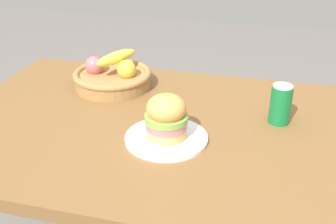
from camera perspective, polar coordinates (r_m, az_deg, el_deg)
The scene contains 5 objects.
dining_table at distance 1.36m, azimuth -0.02°, elevation -5.54°, with size 1.40×0.90×0.75m.
plate at distance 1.22m, azimuth -0.23°, elevation -3.56°, with size 0.24×0.24×0.01m, color white.
sandwich at distance 1.19m, azimuth -0.23°, elevation -0.64°, with size 0.13×0.13×0.13m.
soda_can at distance 1.34m, azimuth 15.09°, elevation 1.03°, with size 0.07×0.07×0.13m.
fruit_basket at distance 1.57m, azimuth -7.56°, elevation 4.87°, with size 0.29×0.29×0.14m.
Camera 1 is at (0.29, -1.10, 1.38)m, focal length 44.76 mm.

